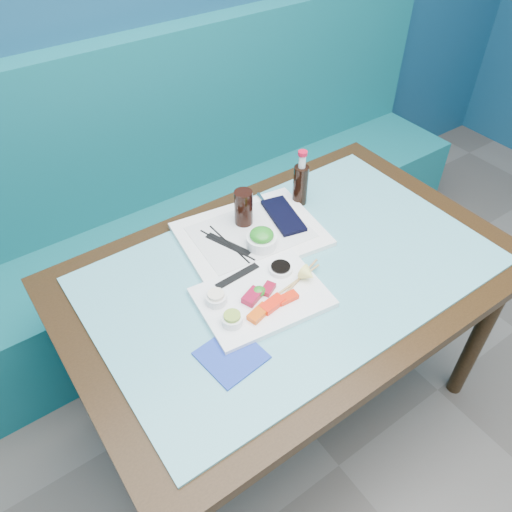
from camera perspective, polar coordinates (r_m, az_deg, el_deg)
booth_bench at (r=2.34m, az=-9.18°, el=3.68°), size 3.00×0.56×1.17m
dining_table at (r=1.61m, az=4.03°, el=-3.77°), size 1.40×0.90×0.75m
glass_top at (r=1.55m, az=4.19°, el=-1.56°), size 1.22×0.76×0.01m
sashimi_plate at (r=1.44m, az=0.69°, el=-4.77°), size 0.39×0.30×0.02m
salmon_left at (r=1.38m, az=0.35°, el=-6.55°), size 0.08×0.05×0.02m
salmon_mid at (r=1.40m, az=1.90°, el=-5.51°), size 0.08×0.05×0.02m
salmon_right at (r=1.42m, az=3.63°, el=-4.79°), size 0.06×0.03×0.01m
tuna_left at (r=1.42m, az=-0.40°, el=-4.65°), size 0.07×0.06×0.02m
tuna_right at (r=1.44m, az=1.39°, el=-3.77°), size 0.06×0.05×0.02m
seaweed_garnish at (r=1.43m, az=0.30°, el=-4.06°), size 0.05×0.05×0.02m
ramekin_wasabi at (r=1.36m, az=-2.73°, el=-7.30°), size 0.06×0.06×0.02m
wasabi_fill at (r=1.35m, az=-2.75°, el=-6.84°), size 0.05×0.05×0.01m
ramekin_ginger at (r=1.42m, az=-4.57°, el=-4.89°), size 0.07×0.07×0.03m
ginger_fill at (r=1.40m, az=-4.61°, el=-4.40°), size 0.05×0.05×0.01m
soy_dish at (r=1.50m, az=2.83°, el=-1.48°), size 0.09×0.09×0.01m
soy_fill at (r=1.50m, az=2.84°, el=-1.21°), size 0.07×0.07×0.01m
lemon_wedge at (r=1.47m, az=5.99°, el=-2.13°), size 0.06×0.05×0.05m
chopstick_sleeve at (r=1.49m, az=-2.14°, el=-2.28°), size 0.15×0.03×0.00m
wooden_chopstick_a at (r=1.47m, az=4.51°, el=-2.94°), size 0.21×0.04×0.01m
wooden_chopstick_b at (r=1.48m, az=4.81°, el=-2.78°), size 0.21×0.08×0.01m
serving_tray at (r=1.65m, az=-0.61°, el=2.50°), size 0.49×0.40×0.02m
paper_placemat at (r=1.64m, az=-0.61°, el=2.75°), size 0.39×0.29×0.00m
seaweed_bowl at (r=1.58m, az=0.65°, el=1.69°), size 0.10×0.10×0.04m
seaweed_salad at (r=1.56m, az=0.65°, el=2.43°), size 0.10×0.10×0.04m
cola_glass at (r=1.64m, az=-1.44°, el=5.54°), size 0.08×0.08×0.13m
navy_pouch at (r=1.70m, az=3.14°, el=4.62°), size 0.13×0.21×0.02m
fork at (r=1.76m, az=0.89°, el=6.25°), size 0.03×0.10×0.01m
black_chopstick_a at (r=1.59m, az=-3.33°, el=1.28°), size 0.07×0.22×0.01m
black_chopstick_b at (r=1.60m, az=-3.09°, el=1.39°), size 0.01×0.22×0.01m
tray_sleeve at (r=1.60m, az=-3.21°, el=1.31°), size 0.08×0.17×0.00m
cola_bottle_body at (r=1.76m, az=5.10°, el=8.07°), size 0.06×0.06×0.15m
cola_bottle_neck at (r=1.71m, az=5.30°, el=10.75°), size 0.03×0.03×0.05m
cola_bottle_cap at (r=1.69m, az=5.37°, el=11.61°), size 0.04×0.04×0.01m
blue_napkin at (r=1.33m, az=-2.83°, el=-11.27°), size 0.17×0.17×0.01m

